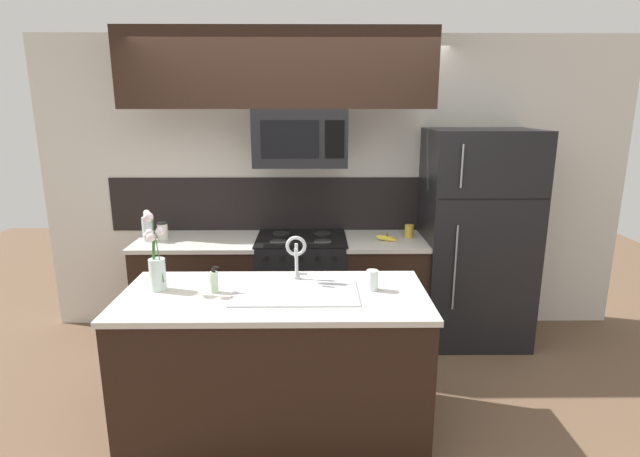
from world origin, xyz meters
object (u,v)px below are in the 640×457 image
at_px(refrigerator, 475,238).
at_px(sink_faucet, 296,252).
at_px(coffee_tin, 409,231).
at_px(dish_soap_bottle, 214,282).
at_px(microwave, 300,138).
at_px(stove_range, 302,289).
at_px(drinking_glass, 372,280).
at_px(storage_jar_medium, 163,231).
at_px(storage_jar_tall, 147,229).
at_px(banana_bunch, 387,238).
at_px(flower_vase, 156,266).

relative_size(refrigerator, sink_faucet, 5.97).
bearing_deg(refrigerator, coffee_tin, 176.94).
bearing_deg(dish_soap_bottle, microwave, 67.59).
distance_m(stove_range, microwave, 1.30).
bearing_deg(drinking_glass, sink_faucet, 160.71).
bearing_deg(microwave, sink_faucet, -90.27).
xyz_separation_m(stove_range, dish_soap_bottle, (-0.50, -1.23, 0.52)).
bearing_deg(coffee_tin, storage_jar_medium, -178.59).
bearing_deg(sink_faucet, microwave, 89.73).
relative_size(stove_range, storage_jar_tall, 4.56).
relative_size(microwave, banana_bunch, 3.90).
relative_size(stove_range, dish_soap_bottle, 5.64).
bearing_deg(sink_faucet, dish_soap_bottle, -158.57).
relative_size(storage_jar_tall, drinking_glass, 1.60).
bearing_deg(storage_jar_medium, microwave, -0.96).
bearing_deg(flower_vase, banana_bunch, 35.63).
bearing_deg(banana_bunch, flower_vase, -144.37).
height_order(storage_jar_tall, flower_vase, flower_vase).
bearing_deg(refrigerator, drinking_glass, -129.95).
bearing_deg(drinking_glass, banana_bunch, 77.49).
bearing_deg(stove_range, dish_soap_bottle, -112.06).
bearing_deg(microwave, drinking_glass, -68.42).
bearing_deg(sink_faucet, banana_bunch, 53.40).
distance_m(microwave, storage_jar_medium, 1.40).
bearing_deg(storage_jar_medium, drinking_glass, -36.23).
bearing_deg(microwave, storage_jar_medium, 179.04).
xyz_separation_m(coffee_tin, drinking_glass, (-0.46, -1.25, 0.01)).
relative_size(coffee_tin, drinking_glass, 0.86).
height_order(stove_range, drinking_glass, drinking_glass).
xyz_separation_m(microwave, storage_jar_tall, (-1.28, -0.02, -0.75)).
xyz_separation_m(stove_range, storage_jar_tall, (-1.28, -0.04, 0.55)).
bearing_deg(flower_vase, dish_soap_bottle, -6.72).
xyz_separation_m(coffee_tin, sink_faucet, (-0.93, -1.08, 0.14)).
distance_m(stove_range, storage_jar_medium, 1.28).
bearing_deg(drinking_glass, storage_jar_tall, 146.45).
distance_m(banana_bunch, drinking_glass, 1.17).
relative_size(refrigerator, drinking_glass, 14.35).
distance_m(storage_jar_tall, dish_soap_bottle, 1.42).
distance_m(stove_range, sink_faucet, 1.22).
bearing_deg(sink_faucet, storage_jar_tall, 142.10).
distance_m(storage_jar_tall, banana_bunch, 2.00).
relative_size(storage_jar_medium, banana_bunch, 0.80).
bearing_deg(banana_bunch, storage_jar_medium, 178.22).
relative_size(banana_bunch, dish_soap_bottle, 1.16).
height_order(dish_soap_bottle, drinking_glass, dish_soap_bottle).
bearing_deg(storage_jar_tall, storage_jar_medium, 18.81).
distance_m(microwave, sink_faucet, 1.21).
relative_size(microwave, storage_jar_tall, 3.65).
distance_m(storage_jar_medium, dish_soap_bottle, 1.40).
xyz_separation_m(dish_soap_bottle, drinking_glass, (0.96, 0.03, -0.00)).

